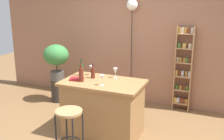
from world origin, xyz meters
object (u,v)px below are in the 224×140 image
Objects in this scene: plant_stool at (58,90)px; pendant_globe_light at (132,6)px; wine_glass_center at (92,68)px; bottle_sauce_amber at (81,69)px; bar_stool at (69,122)px; bottle_wine_red at (93,73)px; spice_shelf at (183,68)px; bottle_vinegar at (81,74)px; wine_glass_left at (102,78)px; wine_glass_right at (115,71)px; cookbook at (77,79)px; potted_plant at (56,57)px.

pendant_globe_light is at bearing 22.56° from plant_stool.
bottle_sauce_amber is at bearing -149.00° from wine_glass_center.
bottle_wine_red is (-0.06, 0.86, 0.47)m from bar_stool.
spice_shelf is 10.04× the size of wine_glass_center.
bar_stool is 1.45× the size of plant_stool.
spice_shelf is at bearing 62.73° from bar_stool.
wine_glass_left is (0.37, -0.04, -0.00)m from bottle_vinegar.
wine_glass_center is at bearing -30.69° from plant_stool.
wine_glass_center is (0.15, 0.09, 0.01)m from bottle_sauce_amber.
wine_glass_right reaches higher than cookbook.
wine_glass_right is (0.04, 0.43, 0.00)m from wine_glass_left.
bottle_sauce_amber is (1.02, -0.78, 0.77)m from plant_stool.
bar_stool is at bearing -52.08° from plant_stool.
wine_glass_left is (-0.94, -1.67, 0.17)m from spice_shelf.
pendant_globe_light reaches higher than bottle_sauce_amber.
wine_glass_center is (-0.39, 0.42, 0.00)m from wine_glass_left.
wine_glass_left is at bearing -85.66° from pendant_globe_light.
pendant_globe_light is at bearing 87.52° from bar_stool.
bar_stool is 2.57m from spice_shelf.
pendant_globe_light is (1.43, 0.59, 1.03)m from potted_plant.
bar_stool is at bearing -52.08° from potted_plant.
bottle_sauce_amber is 0.17m from wine_glass_center.
pendant_globe_light is (0.16, 1.44, 0.99)m from bottle_wine_red.
cookbook reaches higher than plant_stool.
bar_stool is 0.80m from wine_glass_left.
bottle_vinegar is 0.57m from wine_glass_right.
wine_glass_right is at bearing -125.74° from spice_shelf.
pendant_globe_light reaches higher than wine_glass_right.
bottle_vinegar is 1.90× the size of wine_glass_left.
wine_glass_left is (1.56, -1.12, 0.78)m from plant_stool.
bottle_sauce_amber is at bearing 118.67° from bottle_vinegar.
cookbook is at bearing -105.47° from wine_glass_center.
bottle_wine_red is 1.75m from pendant_globe_light.
wine_glass_left is 1.00× the size of wine_glass_right.
bottle_vinegar is at bearing -61.33° from bottle_sauce_amber.
bottle_vinegar reaches higher than plant_stool.
potted_plant is 1.36m from wine_glass_center.
wine_glass_center is at bearing -136.65° from spice_shelf.
bar_stool is 2.20m from potted_plant.
bottle_vinegar is 0.15m from cookbook.
spice_shelf reaches higher than bottle_vinegar.
bottle_vinegar reaches higher than bottle_wine_red.
wine_glass_center is at bearing 31.00° from bottle_sauce_amber.
bottle_vinegar is 1.90× the size of wine_glass_right.
plant_stool is 0.22× the size of pendant_globe_light.
spice_shelf is at bearing 54.26° from wine_glass_right.
plant_stool is 2.92× the size of wine_glass_left.
pendant_globe_light is (-0.17, 1.28, 0.97)m from wine_glass_right.
wine_glass_right is at bearing 25.05° from bottle_wine_red.
pendant_globe_light is at bearing 94.34° from wine_glass_left.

